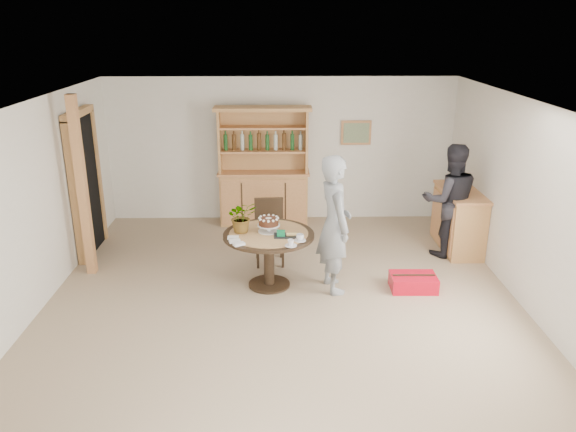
# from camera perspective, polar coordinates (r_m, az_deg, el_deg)

# --- Properties ---
(ground) EXTENTS (7.00, 7.00, 0.00)m
(ground) POSITION_cam_1_polar(r_m,az_deg,el_deg) (7.00, -0.51, -9.71)
(ground) COLOR tan
(ground) RESTS_ON ground
(room_shell) EXTENTS (6.04, 7.04, 2.52)m
(room_shell) POSITION_cam_1_polar(r_m,az_deg,el_deg) (6.35, -0.53, 4.19)
(room_shell) COLOR white
(room_shell) RESTS_ON ground
(doorway) EXTENTS (0.13, 1.10, 2.18)m
(doorway) POSITION_cam_1_polar(r_m,az_deg,el_deg) (8.91, -19.91, 3.27)
(doorway) COLOR black
(doorway) RESTS_ON ground
(pine_post) EXTENTS (0.12, 0.12, 2.50)m
(pine_post) POSITION_cam_1_polar(r_m,az_deg,el_deg) (8.07, -20.18, 2.70)
(pine_post) COLOR tan
(pine_post) RESTS_ON ground
(hutch) EXTENTS (1.62, 0.54, 2.04)m
(hutch) POSITION_cam_1_polar(r_m,az_deg,el_deg) (9.75, -2.47, 3.19)
(hutch) COLOR tan
(hutch) RESTS_ON ground
(sideboard) EXTENTS (0.54, 1.26, 0.94)m
(sideboard) POSITION_cam_1_polar(r_m,az_deg,el_deg) (9.07, 16.94, -0.35)
(sideboard) COLOR tan
(sideboard) RESTS_ON ground
(dining_table) EXTENTS (1.20, 1.20, 0.76)m
(dining_table) POSITION_cam_1_polar(r_m,az_deg,el_deg) (7.40, -1.96, -2.85)
(dining_table) COLOR black
(dining_table) RESTS_ON ground
(dining_chair) EXTENTS (0.45, 0.45, 0.95)m
(dining_chair) POSITION_cam_1_polar(r_m,az_deg,el_deg) (8.20, -1.91, -1.10)
(dining_chair) COLOR black
(dining_chair) RESTS_ON ground
(birthday_cake) EXTENTS (0.30, 0.30, 0.20)m
(birthday_cake) POSITION_cam_1_polar(r_m,az_deg,el_deg) (7.35, -1.98, -0.69)
(birthday_cake) COLOR white
(birthday_cake) RESTS_ON dining_table
(flower_vase) EXTENTS (0.47, 0.44, 0.42)m
(flower_vase) POSITION_cam_1_polar(r_m,az_deg,el_deg) (7.33, -4.73, -0.06)
(flower_vase) COLOR #3F7233
(flower_vase) RESTS_ON dining_table
(gift_tray) EXTENTS (0.30, 0.20, 0.08)m
(gift_tray) POSITION_cam_1_polar(r_m,az_deg,el_deg) (7.22, -0.29, -1.88)
(gift_tray) COLOR black
(gift_tray) RESTS_ON dining_table
(coffee_cup_a) EXTENTS (0.15, 0.15, 0.09)m
(coffee_cup_a) POSITION_cam_1_polar(r_m,az_deg,el_deg) (7.07, 1.23, -2.23)
(coffee_cup_a) COLOR silver
(coffee_cup_a) RESTS_ON dining_table
(coffee_cup_b) EXTENTS (0.15, 0.15, 0.08)m
(coffee_cup_b) POSITION_cam_1_polar(r_m,az_deg,el_deg) (6.91, 0.29, -2.79)
(coffee_cup_b) COLOR silver
(coffee_cup_b) RESTS_ON dining_table
(napkins) EXTENTS (0.24, 0.33, 0.03)m
(napkins) POSITION_cam_1_polar(r_m,az_deg,el_deg) (7.07, -5.34, -2.54)
(napkins) COLOR white
(napkins) RESTS_ON dining_table
(teen_boy) EXTENTS (0.57, 0.74, 1.82)m
(teen_boy) POSITION_cam_1_polar(r_m,az_deg,el_deg) (7.23, 4.75, -0.84)
(teen_boy) COLOR gray
(teen_boy) RESTS_ON ground
(adult_person) EXTENTS (0.84, 0.66, 1.72)m
(adult_person) POSITION_cam_1_polar(r_m,az_deg,el_deg) (8.66, 16.14, 1.50)
(adult_person) COLOR black
(adult_person) RESTS_ON ground
(red_suitcase) EXTENTS (0.61, 0.41, 0.21)m
(red_suitcase) POSITION_cam_1_polar(r_m,az_deg,el_deg) (7.68, 12.60, -6.59)
(red_suitcase) COLOR red
(red_suitcase) RESTS_ON ground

